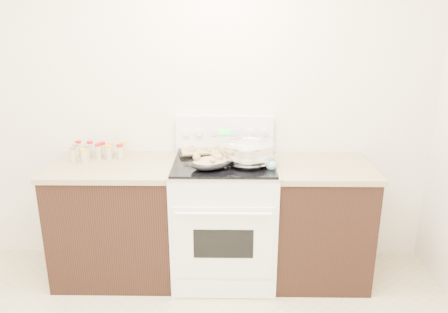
{
  "coord_description": "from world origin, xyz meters",
  "views": [
    {
      "loc": [
        0.39,
        -1.62,
        1.96
      ],
      "look_at": [
        0.35,
        1.37,
        1.0
      ],
      "focal_mm": 35.0,
      "sensor_mm": 36.0,
      "label": 1
    }
  ],
  "objects": [
    {
      "name": "room_shell",
      "position": [
        0.0,
        0.0,
        1.7
      ],
      "size": [
        4.1,
        3.6,
        2.75
      ],
      "color": "white",
      "rests_on": "ground"
    },
    {
      "name": "roasting_pan",
      "position": [
        0.26,
        1.26,
        0.99
      ],
      "size": [
        0.35,
        0.31,
        0.12
      ],
      "color": "black",
      "rests_on": "kitchen_range"
    },
    {
      "name": "baking_sheet",
      "position": [
        0.19,
        1.64,
        0.96
      ],
      "size": [
        0.44,
        0.35,
        0.06
      ],
      "color": "black",
      "rests_on": "kitchen_range"
    },
    {
      "name": "spice_jars",
      "position": [
        -0.63,
        1.56,
        0.98
      ],
      "size": [
        0.4,
        0.25,
        0.12
      ],
      "color": "#BFB28C",
      "rests_on": "counter_left"
    },
    {
      "name": "kitchen_range",
      "position": [
        0.35,
        1.42,
        0.49
      ],
      "size": [
        0.78,
        0.73,
        1.22
      ],
      "color": "white",
      "rests_on": "ground"
    },
    {
      "name": "wooden_spoon",
      "position": [
        0.33,
        1.42,
        0.95
      ],
      "size": [
        0.09,
        0.26,
        0.04
      ],
      "color": "tan",
      "rests_on": "kitchen_range"
    },
    {
      "name": "counter_right",
      "position": [
        1.08,
        1.43,
        0.46
      ],
      "size": [
        0.73,
        0.67,
        0.92
      ],
      "color": "black",
      "rests_on": "ground"
    },
    {
      "name": "counter_left",
      "position": [
        -0.48,
        1.43,
        0.46
      ],
      "size": [
        0.93,
        0.67,
        0.92
      ],
      "color": "black",
      "rests_on": "ground"
    },
    {
      "name": "mixing_bowl",
      "position": [
        0.52,
        1.36,
        1.03
      ],
      "size": [
        0.46,
        0.46,
        0.22
      ],
      "color": "silver",
      "rests_on": "kitchen_range"
    },
    {
      "name": "blue_ladle",
      "position": [
        0.68,
        1.28,
        0.97
      ],
      "size": [
        0.11,
        0.26,
        0.09
      ],
      "color": "#7BB0B8",
      "rests_on": "kitchen_range"
    }
  ]
}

